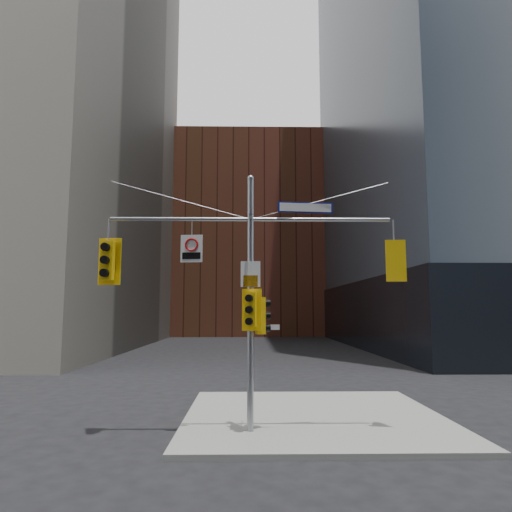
{
  "coord_description": "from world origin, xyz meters",
  "views": [
    {
      "loc": [
        -0.07,
        -10.84,
        3.41
      ],
      "look_at": [
        0.16,
        2.0,
        4.94
      ],
      "focal_mm": 32.0,
      "sensor_mm": 36.0,
      "label": 1
    }
  ],
  "objects_px": {
    "traffic_light_pole_side": "(262,316)",
    "street_sign_blade": "(306,208)",
    "signal_assembly": "(250,274)",
    "traffic_light_east_arm": "(395,261)",
    "traffic_light_west_arm": "(108,261)",
    "traffic_light_pole_front": "(251,310)",
    "regulatory_sign_arm": "(192,248)"
  },
  "relations": [
    {
      "from": "traffic_light_pole_side",
      "to": "street_sign_blade",
      "type": "bearing_deg",
      "value": -101.28
    },
    {
      "from": "signal_assembly",
      "to": "traffic_light_east_arm",
      "type": "distance_m",
      "value": 4.13
    },
    {
      "from": "signal_assembly",
      "to": "traffic_light_west_arm",
      "type": "relative_size",
      "value": 5.94
    },
    {
      "from": "traffic_light_west_arm",
      "to": "signal_assembly",
      "type": "bearing_deg",
      "value": 2.86
    },
    {
      "from": "traffic_light_pole_side",
      "to": "traffic_light_pole_front",
      "type": "height_order",
      "value": "traffic_light_pole_front"
    },
    {
      "from": "traffic_light_east_arm",
      "to": "regulatory_sign_arm",
      "type": "distance_m",
      "value": 5.79
    },
    {
      "from": "traffic_light_east_arm",
      "to": "traffic_light_pole_side",
      "type": "distance_m",
      "value": 4.09
    },
    {
      "from": "traffic_light_west_arm",
      "to": "street_sign_blade",
      "type": "height_order",
      "value": "street_sign_blade"
    },
    {
      "from": "signal_assembly",
      "to": "traffic_light_pole_front",
      "type": "xyz_separation_m",
      "value": [
        0.0,
        -0.27,
        -0.99
      ]
    },
    {
      "from": "street_sign_blade",
      "to": "regulatory_sign_arm",
      "type": "relative_size",
      "value": 2.05
    },
    {
      "from": "traffic_light_east_arm",
      "to": "traffic_light_west_arm",
      "type": "bearing_deg",
      "value": 5.17
    },
    {
      "from": "street_sign_blade",
      "to": "traffic_light_west_arm",
      "type": "bearing_deg",
      "value": 174.22
    },
    {
      "from": "signal_assembly",
      "to": "traffic_light_pole_side",
      "type": "height_order",
      "value": "signal_assembly"
    },
    {
      "from": "signal_assembly",
      "to": "regulatory_sign_arm",
      "type": "relative_size",
      "value": 10.23
    },
    {
      "from": "signal_assembly",
      "to": "traffic_light_pole_side",
      "type": "relative_size",
      "value": 7.84
    },
    {
      "from": "signal_assembly",
      "to": "traffic_light_east_arm",
      "type": "height_order",
      "value": "signal_assembly"
    },
    {
      "from": "traffic_light_east_arm",
      "to": "street_sign_blade",
      "type": "bearing_deg",
      "value": 5.22
    },
    {
      "from": "traffic_light_pole_side",
      "to": "regulatory_sign_arm",
      "type": "relative_size",
      "value": 1.31
    },
    {
      "from": "street_sign_blade",
      "to": "traffic_light_pole_front",
      "type": "bearing_deg",
      "value": -175.98
    },
    {
      "from": "traffic_light_east_arm",
      "to": "traffic_light_pole_side",
      "type": "relative_size",
      "value": 1.16
    },
    {
      "from": "regulatory_sign_arm",
      "to": "signal_assembly",
      "type": "bearing_deg",
      "value": 6.91
    },
    {
      "from": "traffic_light_east_arm",
      "to": "traffic_light_pole_front",
      "type": "bearing_deg",
      "value": 9.0
    },
    {
      "from": "traffic_light_west_arm",
      "to": "traffic_light_pole_side",
      "type": "bearing_deg",
      "value": 3.08
    },
    {
      "from": "signal_assembly",
      "to": "regulatory_sign_arm",
      "type": "distance_m",
      "value": 1.84
    },
    {
      "from": "traffic_light_west_arm",
      "to": "traffic_light_east_arm",
      "type": "distance_m",
      "value": 8.14
    },
    {
      "from": "traffic_light_east_arm",
      "to": "street_sign_blade",
      "type": "relative_size",
      "value": 0.74
    },
    {
      "from": "traffic_light_pole_side",
      "to": "traffic_light_east_arm",
      "type": "bearing_deg",
      "value": -100.93
    },
    {
      "from": "traffic_light_pole_side",
      "to": "street_sign_blade",
      "type": "relative_size",
      "value": 0.64
    },
    {
      "from": "traffic_light_west_arm",
      "to": "traffic_light_pole_front",
      "type": "xyz_separation_m",
      "value": [
        4.04,
        -0.28,
        -1.37
      ]
    },
    {
      "from": "traffic_light_west_arm",
      "to": "regulatory_sign_arm",
      "type": "relative_size",
      "value": 1.72
    },
    {
      "from": "street_sign_blade",
      "to": "traffic_light_pole_side",
      "type": "bearing_deg",
      "value": 173.77
    },
    {
      "from": "signal_assembly",
      "to": "regulatory_sign_arm",
      "type": "height_order",
      "value": "signal_assembly"
    }
  ]
}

